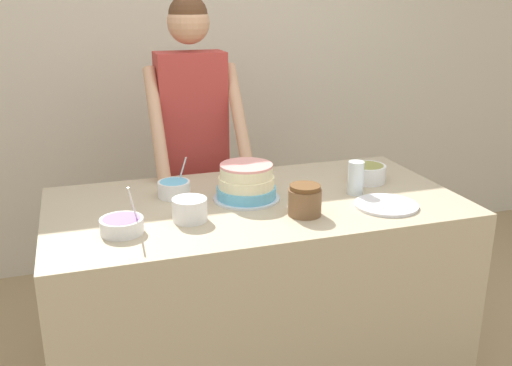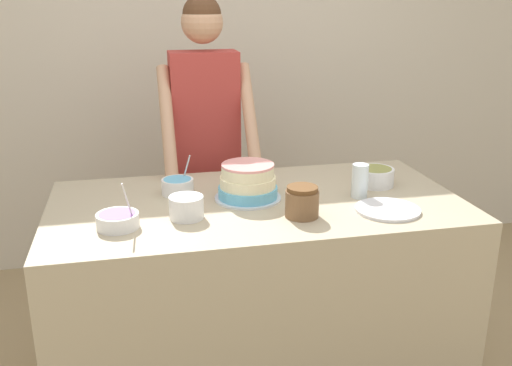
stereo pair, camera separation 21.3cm
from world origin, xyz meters
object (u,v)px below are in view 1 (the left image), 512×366
at_px(stoneware_jar, 305,200).
at_px(frosting_bowl_white, 190,209).
at_px(person_baker, 192,128).
at_px(ceramic_plate, 386,205).
at_px(cake, 246,183).
at_px(frosting_bowl_purple, 122,225).
at_px(frosting_bowl_olive, 367,173).
at_px(frosting_bowl_blue, 174,188).
at_px(drinking_glass, 356,178).

bearing_deg(stoneware_jar, frosting_bowl_white, 169.73).
xyz_separation_m(person_baker, ceramic_plate, (0.61, -0.91, -0.17)).
distance_m(cake, frosting_bowl_white, 0.32).
distance_m(person_baker, stoneware_jar, 0.93).
relative_size(person_baker, ceramic_plate, 6.61).
distance_m(person_baker, frosting_bowl_white, 0.84).
bearing_deg(frosting_bowl_purple, frosting_bowl_olive, 12.99).
bearing_deg(frosting_bowl_olive, frosting_bowl_white, -165.97).
bearing_deg(ceramic_plate, person_baker, 124.08).
height_order(cake, frosting_bowl_blue, frosting_bowl_blue).
bearing_deg(ceramic_plate, drinking_glass, 105.34).
height_order(frosting_bowl_white, ceramic_plate, frosting_bowl_white).
distance_m(person_baker, frosting_bowl_blue, 0.57).
height_order(person_baker, stoneware_jar, person_baker).
xyz_separation_m(frosting_bowl_blue, stoneware_jar, (0.45, -0.37, 0.02)).
bearing_deg(frosting_bowl_white, frosting_bowl_purple, -170.60).
distance_m(frosting_bowl_blue, stoneware_jar, 0.58).
xyz_separation_m(person_baker, cake, (0.09, -0.65, -0.11)).
xyz_separation_m(frosting_bowl_purple, stoneware_jar, (0.70, -0.04, 0.03)).
bearing_deg(cake, ceramic_plate, -26.42).
bearing_deg(ceramic_plate, cake, 153.58).
distance_m(frosting_bowl_purple, frosting_bowl_white, 0.26).
relative_size(frosting_bowl_white, frosting_bowl_blue, 0.79).
xyz_separation_m(frosting_bowl_olive, frosting_bowl_blue, (-0.89, 0.07, -0.01)).
height_order(frosting_bowl_purple, frosting_bowl_blue, frosting_bowl_purple).
distance_m(frosting_bowl_purple, frosting_bowl_olive, 1.17).
xyz_separation_m(cake, frosting_bowl_purple, (-0.54, -0.20, -0.04)).
bearing_deg(frosting_bowl_blue, frosting_bowl_white, -88.25).
height_order(frosting_bowl_purple, drinking_glass, frosting_bowl_purple).
height_order(frosting_bowl_purple, stoneware_jar, frosting_bowl_purple).
bearing_deg(stoneware_jar, drinking_glass, 28.07).
bearing_deg(drinking_glass, frosting_bowl_purple, -172.87).
relative_size(person_baker, stoneware_jar, 13.10).
height_order(person_baker, frosting_bowl_white, person_baker).
bearing_deg(frosting_bowl_purple, frosting_bowl_blue, 53.01).
xyz_separation_m(person_baker, frosting_bowl_purple, (-0.45, -0.85, -0.15)).
relative_size(person_baker, cake, 6.09).
relative_size(person_baker, frosting_bowl_white, 12.89).
xyz_separation_m(person_baker, frosting_bowl_white, (-0.18, -0.81, -0.13)).
bearing_deg(frosting_bowl_white, person_baker, 77.13).
distance_m(cake, ceramic_plate, 0.59).
height_order(drinking_glass, stoneware_jar, drinking_glass).
distance_m(frosting_bowl_white, frosting_bowl_olive, 0.91).
bearing_deg(ceramic_plate, frosting_bowl_purple, 177.07).
relative_size(cake, stoneware_jar, 2.15).
height_order(ceramic_plate, stoneware_jar, stoneware_jar).
relative_size(frosting_bowl_purple, ceramic_plate, 0.73).
bearing_deg(frosting_bowl_purple, stoneware_jar, -3.02).
xyz_separation_m(cake, ceramic_plate, (0.52, -0.26, -0.07)).
xyz_separation_m(frosting_bowl_purple, drinking_glass, (1.01, 0.13, 0.04)).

